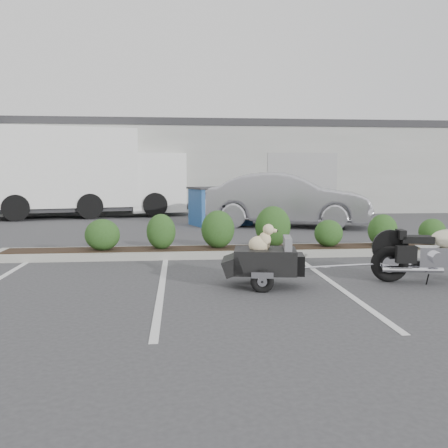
{
  "coord_description": "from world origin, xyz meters",
  "views": [
    {
      "loc": [
        -1.23,
        -7.73,
        1.74
      ],
      "look_at": [
        -0.35,
        1.45,
        0.75
      ],
      "focal_mm": 38.0,
      "sensor_mm": 36.0,
      "label": 1
    }
  ],
  "objects": [
    {
      "name": "building",
      "position": [
        0.0,
        17.0,
        2.0
      ],
      "size": [
        26.0,
        10.0,
        4.0
      ],
      "primitive_type": "cube",
      "color": "#9EA099",
      "rests_on": "ground"
    },
    {
      "name": "dumpster",
      "position": [
        0.17,
        8.16,
        0.65
      ],
      "size": [
        2.27,
        1.89,
        1.28
      ],
      "rotation": [
        0.0,
        0.0,
        0.33
      ],
      "color": "navy",
      "rests_on": "ground"
    },
    {
      "name": "delivery_truck",
      "position": [
        -4.7,
        11.89,
        1.66
      ],
      "size": [
        7.93,
        4.14,
        3.47
      ],
      "rotation": [
        0.0,
        0.0,
        0.24
      ],
      "color": "white",
      "rests_on": "ground"
    },
    {
      "name": "sedan",
      "position": [
        2.28,
        7.45,
        0.88
      ],
      "size": [
        5.65,
        3.36,
        1.76
      ],
      "primitive_type": "imported",
      "rotation": [
        0.0,
        0.0,
        1.27
      ],
      "color": "#A5A4AB",
      "rests_on": "ground"
    },
    {
      "name": "ground",
      "position": [
        0.0,
        0.0,
        0.0
      ],
      "size": [
        90.0,
        90.0,
        0.0
      ],
      "primitive_type": "plane",
      "color": "#38383A",
      "rests_on": "ground"
    },
    {
      "name": "pet_trailer",
      "position": [
        0.07,
        -0.65,
        0.42
      ],
      "size": [
        1.67,
        0.95,
        0.98
      ],
      "rotation": [
        0.0,
        0.0,
        -0.17
      ],
      "color": "black",
      "rests_on": "ground"
    },
    {
      "name": "motorcycle",
      "position": [
        2.85,
        -0.67,
        0.47
      ],
      "size": [
        2.06,
        0.82,
        1.19
      ],
      "rotation": [
        0.0,
        0.0,
        -0.17
      ],
      "color": "black",
      "rests_on": "ground"
    },
    {
      "name": "planter_kerb",
      "position": [
        1.0,
        2.2,
        0.07
      ],
      "size": [
        12.0,
        1.0,
        0.15
      ],
      "primitive_type": "cube",
      "color": "#9E9E93",
      "rests_on": "ground"
    }
  ]
}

